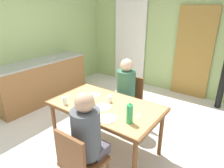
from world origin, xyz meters
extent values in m
plane|color=silver|center=(0.00, 0.00, 0.00)|extent=(7.07, 7.07, 0.00)
cube|color=#A1BB73|center=(0.00, 2.72, 1.33)|extent=(4.57, 0.10, 2.67)
cube|color=#A0BC74|center=(-2.19, 0.68, 1.33)|extent=(0.10, 4.08, 2.67)
cube|color=olive|center=(0.69, 2.64, 1.00)|extent=(0.80, 0.05, 2.00)
cube|color=white|center=(-0.94, 2.62, 1.12)|extent=(0.90, 0.03, 2.24)
cube|color=#946237|center=(-1.86, 0.47, 0.43)|extent=(0.60, 2.04, 0.87)
cube|color=#9E9E99|center=(-1.86, 0.47, 0.89)|extent=(0.61, 2.08, 0.03)
cylinder|color=#B7B7BC|center=(-1.86, 0.78, 0.91)|extent=(0.21, 0.21, 0.01)
cube|color=brown|center=(0.31, -0.05, 0.72)|extent=(1.49, 0.86, 0.04)
cube|color=#EDB367|center=(0.31, -0.05, 0.74)|extent=(1.43, 0.82, 0.00)
cylinder|color=brown|center=(-0.37, -0.40, 0.35)|extent=(0.06, 0.06, 0.70)
cylinder|color=brown|center=(0.98, -0.40, 0.35)|extent=(0.06, 0.06, 0.70)
cylinder|color=brown|center=(-0.37, 0.31, 0.35)|extent=(0.06, 0.06, 0.70)
cylinder|color=brown|center=(0.98, 0.31, 0.35)|extent=(0.06, 0.06, 0.70)
cube|color=brown|center=(0.57, -0.75, 0.45)|extent=(0.40, 0.40, 0.04)
cube|color=brown|center=(0.57, -0.93, 0.66)|extent=(0.38, 0.04, 0.42)
cylinder|color=brown|center=(0.40, -0.58, 0.21)|extent=(0.04, 0.04, 0.41)
cube|color=brown|center=(0.22, 0.66, 0.45)|extent=(0.40, 0.40, 0.04)
cube|color=brown|center=(0.22, 0.84, 0.66)|extent=(0.38, 0.04, 0.42)
cylinder|color=brown|center=(0.39, 0.49, 0.21)|extent=(0.04, 0.04, 0.41)
cylinder|color=brown|center=(0.05, 0.49, 0.21)|extent=(0.04, 0.04, 0.41)
cylinder|color=brown|center=(0.39, 0.83, 0.21)|extent=(0.04, 0.04, 0.41)
cylinder|color=brown|center=(0.05, 0.83, 0.21)|extent=(0.04, 0.04, 0.41)
cube|color=#56505B|center=(0.57, -0.59, 0.51)|extent=(0.30, 0.22, 0.12)
cylinder|color=#4C5156|center=(0.57, -0.70, 0.77)|extent=(0.30, 0.30, 0.52)
sphere|color=tan|center=(0.57, -0.70, 1.12)|extent=(0.20, 0.20, 0.20)
cube|color=#326C44|center=(0.22, 0.50, 0.51)|extent=(0.30, 0.22, 0.12)
cylinder|color=#38664C|center=(0.22, 0.61, 0.77)|extent=(0.30, 0.30, 0.52)
sphere|color=beige|center=(0.22, 0.61, 1.12)|extent=(0.20, 0.20, 0.20)
cylinder|color=#329754|center=(0.36, -0.39, 0.88)|extent=(0.08, 0.08, 0.28)
cone|color=green|center=(0.36, -0.39, 1.03)|extent=(0.05, 0.05, 0.04)
cylinder|color=#2DA25A|center=(0.80, -0.24, 0.85)|extent=(0.08, 0.08, 0.23)
cone|color=green|center=(0.80, -0.24, 0.98)|extent=(0.05, 0.05, 0.03)
cylinder|color=#E5E9C1|center=(0.11, -0.16, 0.77)|extent=(0.17, 0.17, 0.05)
cylinder|color=white|center=(0.55, -0.32, 0.74)|extent=(0.23, 0.23, 0.01)
cylinder|color=white|center=(-0.01, 0.09, 0.74)|extent=(0.20, 0.20, 0.01)
cylinder|color=white|center=(0.34, -0.14, 0.74)|extent=(0.22, 0.22, 0.01)
cylinder|color=silver|center=(0.31, 0.05, 0.79)|extent=(0.06, 0.06, 0.10)
cylinder|color=silver|center=(-0.14, -0.36, 0.79)|extent=(0.06, 0.06, 0.11)
cube|color=silver|center=(0.81, -0.05, 0.74)|extent=(0.04, 0.15, 0.00)
cube|color=silver|center=(-0.29, -0.19, 0.74)|extent=(0.05, 0.15, 0.00)
cube|color=silver|center=(0.20, 0.15, 0.74)|extent=(0.10, 0.13, 0.00)
camera|label=1|loc=(1.77, -1.90, 1.96)|focal=31.60mm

